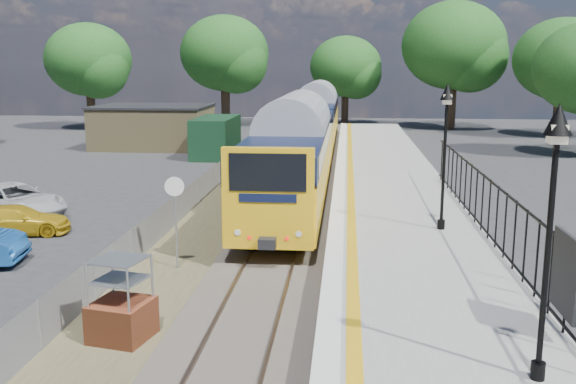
# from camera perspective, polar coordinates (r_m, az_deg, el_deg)

# --- Properties ---
(ground) EXTENTS (120.00, 120.00, 0.00)m
(ground) POSITION_cam_1_polar(r_m,az_deg,el_deg) (15.67, -3.46, -11.56)
(ground) COLOR #2D2D30
(ground) RESTS_ON ground
(track_bed) EXTENTS (5.90, 80.00, 0.29)m
(track_bed) POSITION_cam_1_polar(r_m,az_deg,el_deg) (24.83, -1.18, -2.67)
(track_bed) COLOR #473F38
(track_bed) RESTS_ON ground
(platform) EXTENTS (5.00, 70.00, 0.90)m
(platform) POSITION_cam_1_polar(r_m,az_deg,el_deg) (23.05, 9.98, -3.02)
(platform) COLOR gray
(platform) RESTS_ON ground
(platform_edge) EXTENTS (0.90, 70.00, 0.01)m
(platform_edge) POSITION_cam_1_polar(r_m,az_deg,el_deg) (22.86, 4.86, -1.83)
(platform_edge) COLOR silver
(platform_edge) RESTS_ON platform
(victorian_lamp_south) EXTENTS (0.44, 0.44, 4.60)m
(victorian_lamp_south) POSITION_cam_1_polar(r_m,az_deg,el_deg) (10.92, 22.54, 1.02)
(victorian_lamp_south) COLOR black
(victorian_lamp_south) RESTS_ON platform
(victorian_lamp_north) EXTENTS (0.44, 0.44, 4.60)m
(victorian_lamp_north) POSITION_cam_1_polar(r_m,az_deg,el_deg) (20.58, 13.86, 5.99)
(victorian_lamp_north) COLOR black
(victorian_lamp_north) RESTS_ON platform
(palisade_fence) EXTENTS (0.12, 26.00, 2.00)m
(palisade_fence) POSITION_cam_1_polar(r_m,az_deg,el_deg) (17.58, 19.30, -3.33)
(palisade_fence) COLOR black
(palisade_fence) RESTS_ON platform
(wire_fence) EXTENTS (0.06, 52.00, 1.20)m
(wire_fence) POSITION_cam_1_polar(r_m,az_deg,el_deg) (27.60, -8.35, -0.28)
(wire_fence) COLOR #999EA3
(wire_fence) RESTS_ON ground
(outbuilding) EXTENTS (10.80, 10.10, 3.12)m
(outbuilding) POSITION_cam_1_polar(r_m,az_deg,el_deg) (47.56, -10.88, 5.59)
(outbuilding) COLOR #8F7E51
(outbuilding) RESTS_ON ground
(tree_line) EXTENTS (56.80, 43.80, 11.88)m
(tree_line) POSITION_cam_1_polar(r_m,az_deg,el_deg) (56.28, 4.49, 11.80)
(tree_line) COLOR #332319
(tree_line) RESTS_ON ground
(train) EXTENTS (2.82, 40.83, 3.51)m
(train) POSITION_cam_1_polar(r_m,az_deg,el_deg) (38.71, 1.92, 5.75)
(train) COLOR gold
(train) RESTS_ON ground
(brick_plinth) EXTENTS (1.42, 1.42, 1.94)m
(brick_plinth) POSITION_cam_1_polar(r_m,az_deg,el_deg) (14.85, -14.62, -9.39)
(brick_plinth) COLOR brown
(brick_plinth) RESTS_ON ground
(speed_sign) EXTENTS (0.57, 0.15, 2.85)m
(speed_sign) POSITION_cam_1_polar(r_m,az_deg,el_deg) (19.19, -9.99, -1.32)
(speed_sign) COLOR #999EA3
(speed_sign) RESTS_ON ground
(car_yellow) EXTENTS (3.92, 2.34, 1.06)m
(car_yellow) POSITION_cam_1_polar(r_m,az_deg,el_deg) (25.21, -22.91, -2.33)
(car_yellow) COLOR gold
(car_yellow) RESTS_ON ground
(car_white) EXTENTS (5.36, 4.18, 1.35)m
(car_white) POSITION_cam_1_polar(r_m,az_deg,el_deg) (28.14, -23.24, -0.71)
(car_white) COLOR silver
(car_white) RESTS_ON ground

